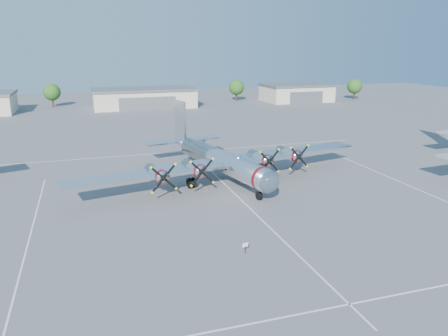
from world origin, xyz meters
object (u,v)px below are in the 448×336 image
object	(u,v)px
tree_far_east	(355,86)
hangar_center	(144,98)
tree_west	(52,92)
tree_east	(236,87)
info_placard	(245,246)
hangar_east	(296,92)
main_bomber_b29	(218,179)

from	to	relation	value
tree_far_east	hangar_center	bearing A→B (deg)	178.35
tree_west	hangar_center	bearing A→B (deg)	-17.82
tree_east	info_placard	size ratio (longest dim) A/B	6.77
tree_far_east	info_placard	xyz separation A→B (m)	(-72.17, -92.74, -3.53)
hangar_east	tree_west	distance (m)	73.46
hangar_center	tree_west	bearing A→B (deg)	162.18
info_placard	hangar_east	bearing A→B (deg)	53.26
tree_west	hangar_east	bearing A→B (deg)	-6.28
tree_east	main_bomber_b29	distance (m)	84.95
info_placard	tree_far_east	bearing A→B (deg)	44.22
main_bomber_b29	info_placard	size ratio (longest dim) A/B	41.60
hangar_east	main_bomber_b29	world-z (taller)	hangar_east
hangar_east	main_bomber_b29	xyz separation A→B (m)	(-48.07, -73.30, -2.71)
tree_west	tree_far_east	size ratio (longest dim) A/B	1.00
hangar_center	main_bomber_b29	world-z (taller)	hangar_center
tree_far_east	main_bomber_b29	distance (m)	98.69
hangar_east	tree_west	world-z (taller)	tree_west
tree_east	tree_far_east	distance (m)	38.83
hangar_center	tree_far_east	world-z (taller)	tree_far_east
tree_far_east	tree_east	bearing A→B (deg)	168.11
tree_east	main_bomber_b29	bearing A→B (deg)	-110.76
main_bomber_b29	hangar_center	bearing A→B (deg)	77.79
tree_east	info_placard	bearing A→B (deg)	-108.74
main_bomber_b29	info_placard	distance (m)	21.81
hangar_east	tree_east	world-z (taller)	tree_east
hangar_east	info_placard	bearing A→B (deg)	-118.85
tree_west	main_bomber_b29	size ratio (longest dim) A/B	0.16
hangar_center	hangar_east	bearing A→B (deg)	0.00
tree_west	main_bomber_b29	world-z (taller)	tree_west
hangar_center	hangar_east	xyz separation A→B (m)	(48.00, 0.00, 0.00)
tree_west	tree_far_east	bearing A→B (deg)	-6.14
tree_west	info_placard	size ratio (longest dim) A/B	6.77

